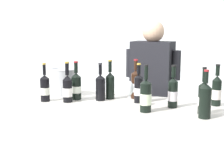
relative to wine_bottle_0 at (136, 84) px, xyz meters
name	(u,v)px	position (x,y,z in m)	size (l,w,h in m)	color
wall_back	(176,38)	(-0.15, 2.40, 0.30)	(8.00, 0.10, 2.80)	silver
counter	(110,157)	(-0.15, -0.20, -0.61)	(1.98, 0.69, 0.97)	beige
wine_bottle_0	(136,84)	(0.00, 0.00, 0.00)	(0.08, 0.08, 0.34)	black
wine_bottle_1	(203,98)	(0.61, -0.30, -0.01)	(0.07, 0.07, 0.34)	black
wine_bottle_2	(139,88)	(0.07, -0.14, -0.01)	(0.07, 0.07, 0.32)	black
wine_bottle_3	(205,100)	(0.63, -0.41, 0.00)	(0.08, 0.08, 0.33)	black
wine_bottle_4	(67,88)	(-0.47, -0.35, -0.01)	(0.08, 0.08, 0.34)	black
wine_bottle_5	(217,91)	(0.67, 0.00, -0.01)	(0.07, 0.07, 0.33)	black
wine_bottle_6	(45,88)	(-0.66, -0.39, -0.01)	(0.08, 0.08, 0.32)	black
wine_bottle_7	(173,92)	(0.37, -0.20, -0.01)	(0.08, 0.08, 0.33)	black
wine_bottle_8	(100,86)	(-0.25, -0.19, -0.01)	(0.08, 0.08, 0.32)	black
wine_bottle_9	(146,96)	(0.21, -0.40, -0.01)	(0.09, 0.09, 0.35)	black
wine_bottle_10	(110,84)	(-0.20, -0.10, 0.00)	(0.08, 0.08, 0.34)	black
wine_bottle_11	(76,86)	(-0.45, -0.24, -0.01)	(0.08, 0.08, 0.33)	black
wine_glass	(129,89)	(0.06, -0.33, 0.02)	(0.07, 0.07, 0.21)	silver
ice_bucket	(65,82)	(-0.64, -0.12, 0.00)	(0.24, 0.24, 0.24)	silver
person_server	(152,106)	(0.03, 0.43, -0.29)	(0.55, 0.25, 1.65)	black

